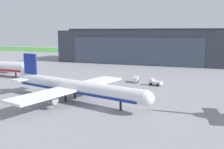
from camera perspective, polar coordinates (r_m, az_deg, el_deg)
ground_plane at (r=65.49m, az=-2.10°, el=-7.34°), size 440.00×440.00×0.00m
grass_field_strip at (r=235.96m, az=14.06°, el=4.55°), size 440.00×56.00×0.08m
maintenance_hangar at (r=164.49m, az=6.59°, el=6.18°), size 97.97×36.49×20.53m
airliner_near_right at (r=71.49m, az=-8.21°, el=-2.73°), size 45.14×38.90×12.14m
stair_truck at (r=97.97m, az=5.09°, el=-1.05°), size 2.62×4.37×2.30m
ops_van at (r=93.14m, az=9.35°, el=-1.70°), size 4.92×3.26×2.24m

